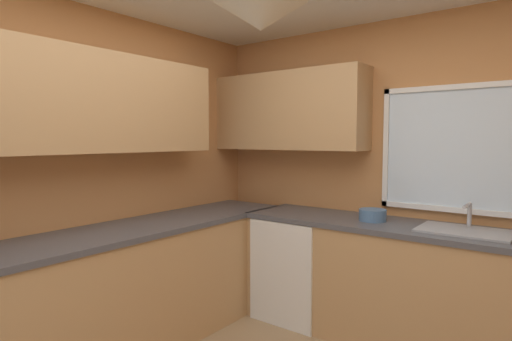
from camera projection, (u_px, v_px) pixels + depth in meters
room_shell at (258, 111)px, 2.43m from camera, size 3.56×3.92×2.57m
counter_run_left at (93, 301)px, 2.82m from camera, size 0.65×3.53×0.91m
counter_run_back at (411, 286)px, 3.10m from camera, size 2.65×0.65×0.91m
dishwasher at (298, 267)px, 3.66m from camera, size 0.60×0.60×0.87m
sink_assembly at (464, 230)px, 2.87m from camera, size 0.58×0.40×0.19m
bowl at (373, 215)px, 3.25m from camera, size 0.21×0.21×0.09m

